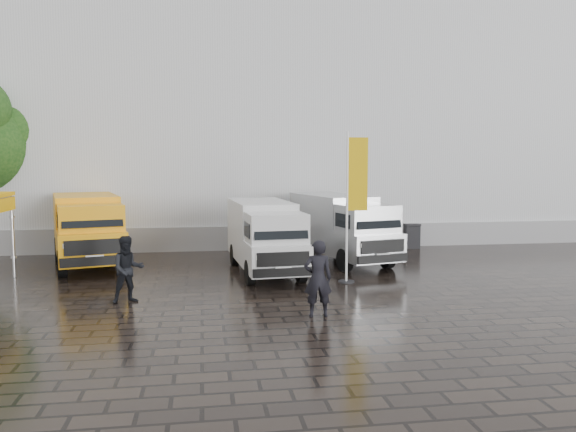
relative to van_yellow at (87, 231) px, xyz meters
name	(u,v)px	position (x,y,z in m)	size (l,w,h in m)	color
ground	(320,292)	(7.24, -5.14, -1.24)	(120.00, 120.00, 0.00)	black
exhibition_hall	(296,120)	(9.24, 10.86, 4.76)	(44.00, 16.00, 12.00)	silver
hall_plinth	(328,236)	(9.24, 2.81, -0.74)	(44.00, 0.15, 1.00)	gray
van_yellow	(87,231)	(0.00, 0.00, 0.00)	(2.06, 5.36, 2.48)	orange
van_white	(265,238)	(6.03, -2.12, -0.07)	(1.79, 5.37, 2.33)	silver
van_silver	(342,229)	(9.05, -0.44, -0.03)	(1.86, 5.59, 2.42)	#AEB0B3
flagpole	(353,200)	(8.49, -3.98, 1.28)	(0.88, 0.50, 4.57)	black
wheelie_bin	(412,236)	(12.80, 2.26, -0.72)	(0.62, 0.62, 1.04)	black
person_front	(318,278)	(6.68, -7.57, -0.32)	(0.67, 0.44, 1.83)	black
person_tent	(128,269)	(2.07, -5.51, -0.37)	(0.85, 0.66, 1.75)	black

